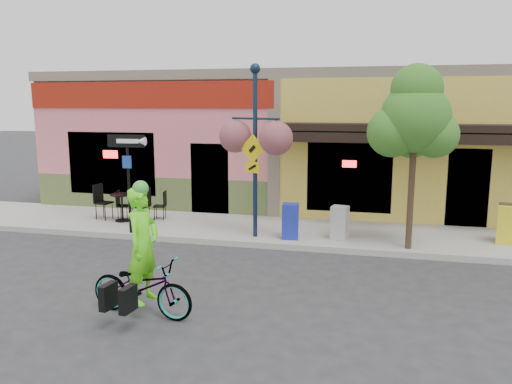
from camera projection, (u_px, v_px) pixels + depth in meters
ground at (287, 257)px, 11.53m from camera, size 90.00×90.00×0.00m
sidewalk at (300, 232)px, 13.44m from camera, size 24.00×3.00×0.15m
curb at (291, 247)px, 12.05m from camera, size 24.00×0.12×0.15m
building at (322, 138)px, 18.32m from camera, size 18.20×8.20×4.50m
bicycle at (142, 287)px, 8.28m from camera, size 1.94×0.88×0.98m
cyclist_rider at (144, 260)px, 8.18m from camera, size 0.54×0.75×1.92m
lamp_post at (255, 152)px, 12.35m from camera, size 1.48×0.98×4.31m
one_way_sign at (129, 184)px, 12.87m from camera, size 1.00×0.28×2.57m
cafe_set_left at (142, 205)px, 14.53m from camera, size 1.53×0.98×0.85m
cafe_set_right at (122, 203)px, 14.29m from camera, size 1.85×1.14×1.04m
newspaper_box_blue at (290, 221)px, 12.45m from camera, size 0.43×0.40×0.89m
newspaper_box_grey at (340, 223)px, 12.42m from camera, size 0.46×0.43×0.83m
street_tree at (413, 157)px, 11.30m from camera, size 2.13×2.13×4.28m
sandwich_board at (511, 226)px, 11.77m from camera, size 0.68×0.56×1.00m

